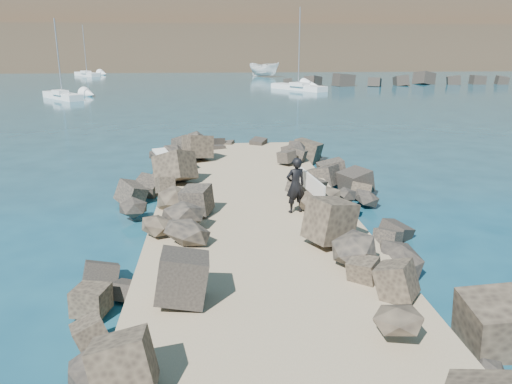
% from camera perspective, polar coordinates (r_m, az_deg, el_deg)
% --- Properties ---
extents(ground, '(800.00, 800.00, 0.00)m').
position_cam_1_polar(ground, '(15.48, -0.32, -4.28)').
color(ground, '#0F384C').
rests_on(ground, ground).
extents(jetty, '(6.00, 26.00, 0.60)m').
position_cam_1_polar(jetty, '(13.52, 0.37, -6.09)').
color(jetty, '#8C7759').
rests_on(jetty, ground).
extents(riprap_left, '(2.60, 22.00, 1.00)m').
position_cam_1_polar(riprap_left, '(13.97, -11.80, -4.81)').
color(riprap_left, black).
rests_on(riprap_left, ground).
extents(riprap_right, '(2.60, 22.00, 1.00)m').
position_cam_1_polar(riprap_right, '(14.45, 11.74, -4.08)').
color(riprap_right, black).
rests_on(riprap_right, ground).
extents(breakwater_secondary, '(52.00, 4.00, 1.20)m').
position_cam_1_polar(breakwater_secondary, '(78.44, 22.98, 11.66)').
color(breakwater_secondary, black).
rests_on(breakwater_secondary, ground).
extents(headland, '(360.00, 140.00, 32.00)m').
position_cam_1_polar(headland, '(175.10, -1.41, 19.94)').
color(headland, '#2D4919').
rests_on(headland, ground).
extents(surfboard_resting, '(1.38, 2.20, 0.07)m').
position_cam_1_polar(surfboard_resting, '(20.02, -10.09, 3.38)').
color(surfboard_resting, silver).
rests_on(surfboard_resting, riprap_left).
extents(boat_imported, '(6.30, 6.53, 2.55)m').
position_cam_1_polar(boat_imported, '(90.99, 0.97, 13.84)').
color(boat_imported, white).
rests_on(boat_imported, ground).
extents(surfer_with_board, '(1.04, 2.08, 1.70)m').
position_cam_1_polar(surfer_with_board, '(14.98, 4.78, 0.80)').
color(surfer_with_board, black).
rests_on(surfer_with_board, jetty).
extents(sailboat_a, '(5.39, 6.23, 8.21)m').
position_cam_1_polar(sailboat_a, '(56.94, -21.27, 10.22)').
color(sailboat_a, white).
rests_on(sailboat_a, ground).
extents(sailboat_f, '(4.50, 5.65, 7.32)m').
position_cam_1_polar(sailboat_f, '(118.60, 14.67, 13.50)').
color(sailboat_f, white).
rests_on(sailboat_f, ground).
extents(sailboat_c, '(6.25, 8.00, 10.00)m').
position_cam_1_polar(sailboat_c, '(64.26, 4.87, 11.85)').
color(sailboat_c, white).
rests_on(sailboat_c, ground).
extents(sailboat_e, '(5.80, 6.99, 8.99)m').
position_cam_1_polar(sailboat_e, '(97.74, -18.76, 12.64)').
color(sailboat_e, white).
rests_on(sailboat_e, ground).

